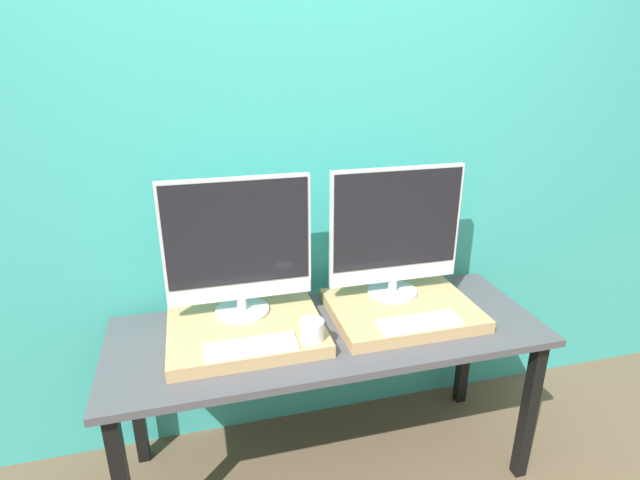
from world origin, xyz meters
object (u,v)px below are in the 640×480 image
Objects in this scene: monitor_left at (238,246)px; keyboard_left at (251,346)px; mug at (312,330)px; keyboard_right at (419,322)px; monitor_right at (396,231)px.

keyboard_left is at bearing -90.00° from monitor_left.
mug is at bearing -50.59° from monitor_left.
keyboard_right is at bearing 0.00° from keyboard_left.
keyboard_left is at bearing -157.35° from monitor_right.
mug is at bearing 0.00° from keyboard_left.
monitor_right is at bearing 0.00° from monitor_left.
keyboard_left is 0.76m from monitor_right.
monitor_left is 0.65m from monitor_right.
mug is 0.43m from keyboard_right.
monitor_right is at bearing 90.00° from keyboard_right.
keyboard_right is (0.00, -0.27, -0.28)m from monitor_right.
monitor_left is 1.74× the size of keyboard_left.
mug reaches higher than keyboard_left.
monitor_right is (0.65, 0.00, 0.00)m from monitor_left.
monitor_right is at bearing 32.41° from mug.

